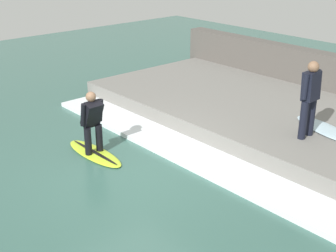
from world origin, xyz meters
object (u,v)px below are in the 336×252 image
(surfboard_riding, at_px, (95,153))
(surfer_riding, at_px, (92,119))
(surfboard_waiting_near, at_px, (325,129))
(surfer_waiting_near, at_px, (310,95))

(surfboard_riding, xyz_separation_m, surfer_riding, (0.00, 0.00, 0.79))
(surfboard_waiting_near, bearing_deg, surfer_riding, 141.64)
(surfboard_riding, height_order, surfboard_waiting_near, surfboard_waiting_near)
(surfboard_riding, height_order, surfer_riding, surfer_riding)
(surfboard_riding, bearing_deg, surfer_riding, 90.00)
(surfboard_riding, distance_m, surfer_waiting_near, 4.71)
(surfer_riding, height_order, surfboard_waiting_near, surfer_riding)
(surfboard_riding, bearing_deg, surfer_waiting_near, -42.34)
(surfer_waiting_near, distance_m, surfboard_waiting_near, 1.09)
(surfer_riding, bearing_deg, surfer_waiting_near, -42.34)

